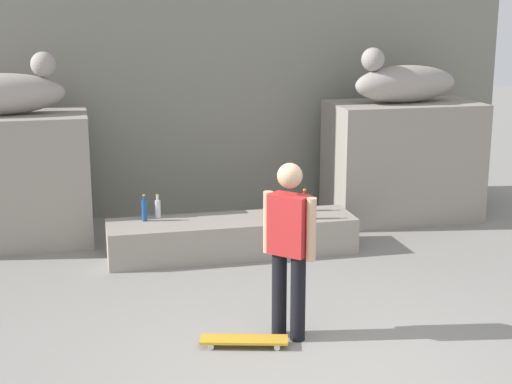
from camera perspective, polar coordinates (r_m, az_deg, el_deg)
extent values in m
plane|color=gray|center=(6.98, 3.40, -12.38)|extent=(40.00, 40.00, 0.00)
cube|color=gray|center=(11.59, -4.19, 12.35)|extent=(9.21, 0.60, 5.57)
cube|color=gray|center=(10.50, -17.75, 0.85)|extent=(2.10, 1.16, 1.68)
cube|color=gray|center=(11.40, 10.63, 2.26)|extent=(2.10, 1.16, 1.68)
ellipsoid|color=#A09891|center=(10.33, -18.20, 6.80)|extent=(1.65, 0.71, 0.52)
sphere|color=#A09891|center=(10.31, -15.26, 8.98)|extent=(0.32, 0.32, 0.32)
ellipsoid|color=#A09891|center=(11.24, 10.88, 7.75)|extent=(1.67, 0.83, 0.52)
sphere|color=#A09891|center=(10.91, 8.53, 9.55)|extent=(0.32, 0.32, 0.32)
cube|color=gray|center=(9.71, -1.76, -3.27)|extent=(3.06, 0.76, 0.45)
cylinder|color=black|center=(7.35, 1.71, -7.45)|extent=(0.14, 0.14, 0.82)
cylinder|color=black|center=(7.26, 3.08, -7.75)|extent=(0.14, 0.14, 0.82)
cube|color=#B22626|center=(7.08, 2.45, -2.40)|extent=(0.40, 0.40, 0.56)
sphere|color=tan|center=(6.97, 2.48, 1.20)|extent=(0.23, 0.23, 0.23)
cylinder|color=tan|center=(7.20, 0.89, -2.21)|extent=(0.09, 0.09, 0.58)
cylinder|color=tan|center=(6.98, 4.05, -2.75)|extent=(0.09, 0.09, 0.58)
cube|color=gold|center=(7.25, -0.87, -10.72)|extent=(0.82, 0.39, 0.02)
cylinder|color=white|center=(7.32, 1.54, -10.80)|extent=(0.06, 0.04, 0.06)
cylinder|color=white|center=(7.19, 1.55, -11.26)|extent=(0.06, 0.04, 0.06)
cylinder|color=white|center=(7.34, -3.23, -10.74)|extent=(0.06, 0.04, 0.06)
cylinder|color=white|center=(7.22, -3.32, -11.20)|extent=(0.06, 0.04, 0.06)
cylinder|color=orange|center=(9.66, 4.19, -1.42)|extent=(0.08, 0.08, 0.19)
cylinder|color=orange|center=(9.63, 4.20, -0.70)|extent=(0.03, 0.03, 0.06)
cylinder|color=yellow|center=(9.62, 4.21, -0.49)|extent=(0.04, 0.04, 0.01)
cylinder|color=#194C99|center=(9.63, -8.15, -1.36)|extent=(0.06, 0.06, 0.26)
cylinder|color=#194C99|center=(9.59, -8.19, -0.44)|extent=(0.03, 0.03, 0.06)
cylinder|color=yellow|center=(9.58, -8.19, -0.23)|extent=(0.03, 0.03, 0.01)
cylinder|color=silver|center=(9.77, -7.18, -1.23)|extent=(0.07, 0.07, 0.22)
cylinder|color=silver|center=(9.73, -7.21, -0.43)|extent=(0.03, 0.03, 0.06)
cylinder|color=yellow|center=(9.72, -7.22, -0.22)|extent=(0.04, 0.04, 0.01)
cylinder|color=red|center=(10.02, 3.54, -0.78)|extent=(0.07, 0.07, 0.21)
cylinder|color=red|center=(9.98, 3.55, -0.02)|extent=(0.03, 0.03, 0.06)
cylinder|color=yellow|center=(9.98, 3.56, 0.18)|extent=(0.04, 0.04, 0.01)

